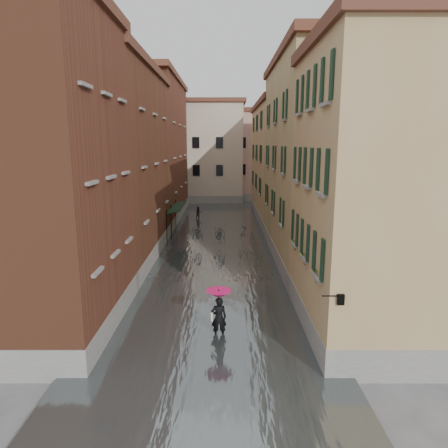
{
  "coord_description": "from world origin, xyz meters",
  "views": [
    {
      "loc": [
        0.62,
        -18.09,
        7.91
      ],
      "look_at": [
        0.59,
        6.15,
        3.0
      ],
      "focal_mm": 32.0,
      "sensor_mm": 36.0,
      "label": 1
    }
  ],
  "objects": [
    {
      "name": "building_left_far",
      "position": [
        -7.0,
        24.0,
        7.0
      ],
      "size": [
        6.0,
        16.0,
        14.0
      ],
      "primitive_type": "cube",
      "color": "brown",
      "rests_on": "ground"
    },
    {
      "name": "awning_far",
      "position": [
        -3.48,
        17.07,
        2.47
      ],
      "size": [
        1.09,
        3.33,
        2.8
      ],
      "color": "black",
      "rests_on": "ground"
    },
    {
      "name": "awning_near",
      "position": [
        -3.49,
        14.11,
        2.46
      ],
      "size": [
        1.09,
        2.75,
        2.8
      ],
      "color": "black",
      "rests_on": "ground"
    },
    {
      "name": "building_left_mid",
      "position": [
        -7.0,
        9.0,
        6.25
      ],
      "size": [
        6.0,
        14.0,
        12.5
      ],
      "primitive_type": "cube",
      "color": "#5C301D",
      "rests_on": "ground"
    },
    {
      "name": "pedestrian_far",
      "position": [
        -2.09,
        23.2,
        0.72
      ],
      "size": [
        0.83,
        0.73,
        1.43
      ],
      "primitive_type": "imported",
      "rotation": [
        0.0,
        0.0,
        0.31
      ],
      "color": "black",
      "rests_on": "ground"
    },
    {
      "name": "building_left_near",
      "position": [
        -7.0,
        -2.0,
        6.5
      ],
      "size": [
        6.0,
        8.0,
        13.0
      ],
      "primitive_type": "cube",
      "color": "brown",
      "rests_on": "ground"
    },
    {
      "name": "ground",
      "position": [
        0.0,
        0.0,
        0.0
      ],
      "size": [
        120.0,
        120.0,
        0.0
      ],
      "primitive_type": "plane",
      "color": "#565658",
      "rests_on": "ground"
    },
    {
      "name": "building_end_cream",
      "position": [
        -3.0,
        38.0,
        6.5
      ],
      "size": [
        12.0,
        9.0,
        13.0
      ],
      "primitive_type": "cube",
      "color": "beige",
      "rests_on": "ground"
    },
    {
      "name": "window_planters",
      "position": [
        4.12,
        -1.98,
        3.51
      ],
      "size": [
        0.59,
        5.42,
        0.84
      ],
      "color": "brown",
      "rests_on": "ground"
    },
    {
      "name": "building_right_mid",
      "position": [
        7.0,
        9.0,
        6.5
      ],
      "size": [
        6.0,
        14.0,
        13.0
      ],
      "primitive_type": "cube",
      "color": "tan",
      "rests_on": "ground"
    },
    {
      "name": "building_end_pink",
      "position": [
        6.0,
        40.0,
        6.0
      ],
      "size": [
        10.0,
        9.0,
        12.0
      ],
      "primitive_type": "cube",
      "color": "tan",
      "rests_on": "ground"
    },
    {
      "name": "building_right_near",
      "position": [
        7.0,
        -2.0,
        5.75
      ],
      "size": [
        6.0,
        8.0,
        11.5
      ],
      "primitive_type": "cube",
      "color": "tan",
      "rests_on": "ground"
    },
    {
      "name": "floodwater",
      "position": [
        0.0,
        13.0,
        0.1
      ],
      "size": [
        10.0,
        60.0,
        0.2
      ],
      "primitive_type": "cube",
      "color": "#51595A",
      "rests_on": "ground"
    },
    {
      "name": "building_right_far",
      "position": [
        7.0,
        24.0,
        5.75
      ],
      "size": [
        6.0,
        16.0,
        11.5
      ],
      "primitive_type": "cube",
      "color": "tan",
      "rests_on": "ground"
    },
    {
      "name": "pedestrian_main",
      "position": [
        0.39,
        -2.81,
        1.29
      ],
      "size": [
        1.07,
        1.07,
        2.06
      ],
      "color": "black",
      "rests_on": "ground"
    },
    {
      "name": "wall_lantern",
      "position": [
        4.33,
        -6.0,
        3.01
      ],
      "size": [
        0.71,
        0.22,
        0.35
      ],
      "color": "black",
      "rests_on": "ground"
    }
  ]
}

